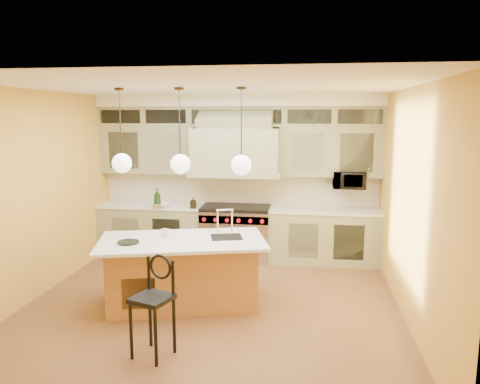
% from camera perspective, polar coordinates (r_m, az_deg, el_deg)
% --- Properties ---
extents(floor, '(5.00, 5.00, 0.00)m').
position_cam_1_polar(floor, '(6.53, -3.43, -13.64)').
color(floor, brown).
rests_on(floor, ground).
extents(ceiling, '(5.00, 5.00, 0.00)m').
position_cam_1_polar(ceiling, '(6.02, -3.70, 12.68)').
color(ceiling, white).
rests_on(ceiling, wall_back).
extents(wall_back, '(5.00, 0.00, 5.00)m').
position_cam_1_polar(wall_back, '(8.54, -0.14, 1.96)').
color(wall_back, gold).
rests_on(wall_back, ground).
extents(wall_front, '(5.00, 0.00, 5.00)m').
position_cam_1_polar(wall_front, '(3.77, -11.41, -7.79)').
color(wall_front, gold).
rests_on(wall_front, ground).
extents(wall_left, '(0.00, 5.00, 5.00)m').
position_cam_1_polar(wall_left, '(7.06, -23.86, -0.41)').
color(wall_left, gold).
rests_on(wall_left, ground).
extents(wall_right, '(0.00, 5.00, 5.00)m').
position_cam_1_polar(wall_right, '(6.12, 20.03, -1.57)').
color(wall_right, gold).
rests_on(wall_right, ground).
extents(back_cabinetry, '(5.00, 0.77, 2.90)m').
position_cam_1_polar(back_cabinetry, '(8.29, -0.41, 1.59)').
color(back_cabinetry, '#949971').
rests_on(back_cabinetry, floor).
extents(range, '(1.20, 0.74, 0.96)m').
position_cam_1_polar(range, '(8.38, -0.49, -4.91)').
color(range, silver).
rests_on(range, floor).
extents(kitchen_island, '(2.41, 1.70, 1.35)m').
position_cam_1_polar(kitchen_island, '(6.45, -6.95, -9.50)').
color(kitchen_island, olive).
rests_on(kitchen_island, floor).
extents(counter_stool, '(0.48, 0.48, 1.08)m').
position_cam_1_polar(counter_stool, '(5.15, -10.47, -12.86)').
color(counter_stool, black).
rests_on(counter_stool, floor).
extents(microwave, '(0.54, 0.37, 0.30)m').
position_cam_1_polar(microwave, '(8.24, 13.15, 1.44)').
color(microwave, black).
rests_on(microwave, back_cabinetry).
extents(oil_bottle_a, '(0.14, 0.14, 0.33)m').
position_cam_1_polar(oil_bottle_a, '(8.36, -10.05, -0.73)').
color(oil_bottle_a, black).
rests_on(oil_bottle_a, back_cabinetry).
extents(oil_bottle_b, '(0.10, 0.10, 0.21)m').
position_cam_1_polar(oil_bottle_b, '(8.19, -5.72, -1.30)').
color(oil_bottle_b, black).
rests_on(oil_bottle_b, back_cabinetry).
extents(fruit_bowl, '(0.36, 0.36, 0.08)m').
position_cam_1_polar(fruit_bowl, '(8.36, -9.63, -1.61)').
color(fruit_bowl, white).
rests_on(fruit_bowl, back_cabinetry).
extents(cup, '(0.13, 0.13, 0.10)m').
position_cam_1_polar(cup, '(6.44, -9.10, -4.94)').
color(cup, beige).
rests_on(cup, kitchen_island).
extents(pendant_left, '(0.26, 0.26, 1.11)m').
position_cam_1_polar(pendant_left, '(6.40, -14.21, 3.69)').
color(pendant_left, '#2D2319').
rests_on(pendant_left, ceiling).
extents(pendant_center, '(0.26, 0.26, 1.11)m').
position_cam_1_polar(pendant_center, '(6.14, -7.27, 3.67)').
color(pendant_center, '#2D2319').
rests_on(pendant_center, ceiling).
extents(pendant_right, '(0.26, 0.26, 1.11)m').
position_cam_1_polar(pendant_right, '(5.97, 0.16, 3.59)').
color(pendant_right, '#2D2319').
rests_on(pendant_right, ceiling).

